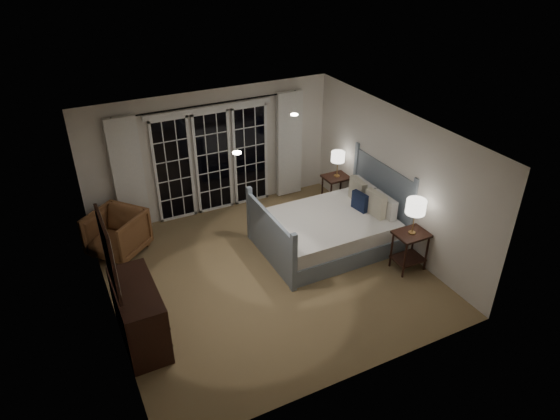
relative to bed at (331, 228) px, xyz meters
name	(u,v)px	position (x,y,z in m)	size (l,w,h in m)	color
floor	(267,273)	(-1.41, -0.28, -0.34)	(5.00, 5.00, 0.00)	olive
ceiling	(265,135)	(-1.41, -0.28, 2.16)	(5.00, 5.00, 0.00)	white
wall_left	(102,250)	(-3.91, -0.28, 0.91)	(0.02, 5.00, 2.50)	silver
wall_right	(394,178)	(1.09, -0.28, 0.91)	(0.02, 5.00, 2.50)	silver
wall_back	(212,152)	(-1.41, 2.22, 0.91)	(5.00, 0.02, 2.50)	silver
wall_front	(356,304)	(-1.41, -2.78, 0.91)	(5.00, 0.02, 2.50)	silver
french_doors	(213,161)	(-1.41, 2.18, 0.75)	(2.50, 0.04, 2.20)	black
curtain_rod	(210,104)	(-1.41, 2.12, 1.91)	(0.03, 0.03, 3.50)	black
curtain_left	(129,176)	(-3.06, 2.10, 0.81)	(0.55, 0.10, 2.25)	white
curtain_right	(289,145)	(0.24, 2.10, 0.81)	(0.55, 0.10, 2.25)	white
downlight_a	(294,115)	(-0.61, 0.32, 2.15)	(0.12, 0.12, 0.01)	white
downlight_b	(237,153)	(-2.01, -0.68, 2.15)	(0.12, 0.12, 0.01)	white
bed	(331,228)	(0.00, 0.00, 0.00)	(2.37, 1.71, 1.39)	slate
nightstand_left	(410,245)	(0.80, -1.21, 0.13)	(0.55, 0.44, 0.71)	black
nightstand_right	(336,186)	(0.85, 1.18, 0.12)	(0.53, 0.43, 0.69)	black
lamp_left	(416,207)	(0.80, -1.21, 0.86)	(0.32, 0.32, 0.62)	#B28747
lamp_right	(338,157)	(0.85, 1.18, 0.77)	(0.27, 0.27, 0.53)	#B28747
armchair	(117,233)	(-3.51, 1.48, 0.06)	(0.86, 0.89, 0.81)	brown
dresser	(139,314)	(-3.64, -0.87, 0.11)	(0.55, 1.30, 0.92)	black
mirror	(108,254)	(-3.88, -0.87, 1.21)	(0.05, 0.85, 1.00)	black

